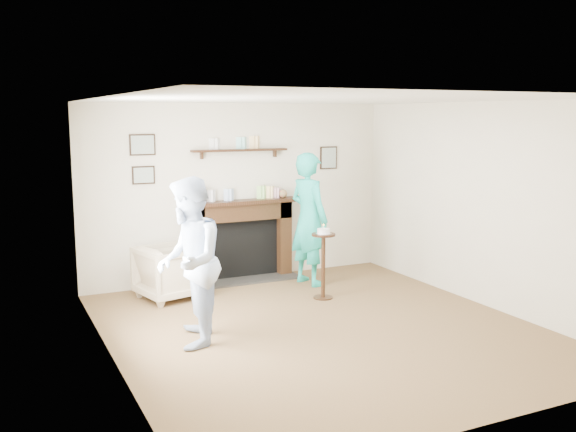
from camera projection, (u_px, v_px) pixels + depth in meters
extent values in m
plane|color=brown|center=(322.00, 329.00, 7.08)|extent=(5.00, 5.00, 0.00)
cube|color=beige|center=(239.00, 192.00, 9.12)|extent=(4.50, 0.04, 2.50)
cube|color=beige|center=(109.00, 234.00, 5.93)|extent=(0.04, 5.00, 2.50)
cube|color=beige|center=(484.00, 205.00, 7.85)|extent=(0.04, 5.00, 2.50)
cube|color=white|center=(324.00, 99.00, 6.69)|extent=(4.50, 5.00, 0.04)
cube|color=black|center=(197.00, 246.00, 8.85)|extent=(0.18, 0.20, 1.10)
cube|color=black|center=(283.00, 238.00, 9.42)|extent=(0.18, 0.20, 1.10)
cube|color=black|center=(241.00, 212.00, 9.07)|extent=(1.50, 0.20, 0.24)
cube|color=black|center=(240.00, 249.00, 9.22)|extent=(1.14, 0.06, 0.86)
cube|color=#2C2A27|center=(245.00, 280.00, 9.11)|extent=(1.60, 0.44, 0.03)
cube|color=black|center=(242.00, 202.00, 9.02)|extent=(1.68, 0.26, 0.05)
cube|color=black|center=(240.00, 150.00, 8.96)|extent=(1.40, 0.15, 0.03)
cube|color=black|center=(142.00, 145.00, 8.42)|extent=(0.34, 0.03, 0.28)
cube|color=black|center=(143.00, 175.00, 8.48)|extent=(0.30, 0.03, 0.24)
cube|color=black|center=(328.00, 158.00, 9.65)|extent=(0.28, 0.03, 0.34)
cube|color=black|center=(200.00, 195.00, 8.73)|extent=(0.16, 0.09, 0.22)
cylinder|color=#EDE8CD|center=(201.00, 195.00, 8.69)|extent=(0.11, 0.01, 0.11)
sphere|color=green|center=(283.00, 194.00, 9.28)|extent=(0.12, 0.12, 0.12)
imported|color=tan|center=(171.00, 298.00, 8.27)|extent=(0.91, 0.89, 0.69)
imported|color=silver|center=(191.00, 344.00, 6.61)|extent=(0.90, 1.01, 1.73)
imported|color=#1EA4AF|center=(309.00, 283.00, 8.99)|extent=(0.58, 0.75, 1.84)
cylinder|color=black|center=(323.00, 297.00, 8.27)|extent=(0.25, 0.25, 0.02)
cylinder|color=black|center=(323.00, 266.00, 8.20)|extent=(0.05, 0.05, 0.80)
cylinder|color=black|center=(323.00, 235.00, 8.14)|extent=(0.30, 0.30, 0.03)
cylinder|color=silver|center=(323.00, 233.00, 8.14)|extent=(0.20, 0.20, 0.01)
cylinder|color=white|center=(323.00, 231.00, 8.13)|extent=(0.16, 0.16, 0.06)
cylinder|color=#FFDAA1|center=(324.00, 227.00, 8.12)|extent=(0.01, 0.01, 0.04)
sphere|color=orange|center=(324.00, 225.00, 8.12)|extent=(0.02, 0.02, 0.02)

